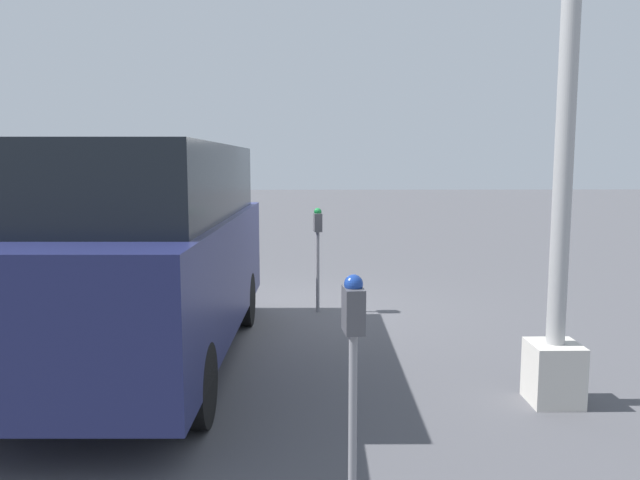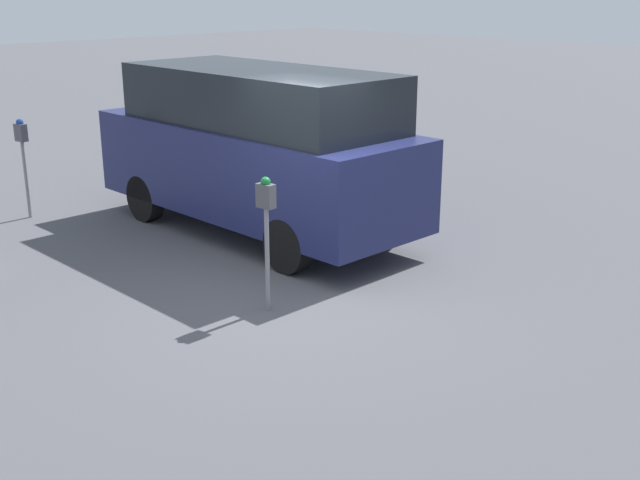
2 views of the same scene
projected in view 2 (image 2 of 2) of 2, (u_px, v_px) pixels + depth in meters
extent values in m
plane|color=#4C4C51|center=(288.00, 292.00, 9.35)|extent=(80.00, 80.00, 0.00)
cylinder|color=gray|center=(267.00, 260.00, 8.68)|extent=(0.05, 0.05, 1.17)
cube|color=#47474C|center=(266.00, 196.00, 8.46)|extent=(0.21, 0.13, 0.26)
sphere|color=#14662D|center=(266.00, 182.00, 8.41)|extent=(0.11, 0.11, 0.11)
cylinder|color=gray|center=(26.00, 180.00, 12.15)|extent=(0.05, 0.05, 1.18)
cube|color=#47474C|center=(21.00, 133.00, 11.93)|extent=(0.21, 0.13, 0.26)
sphere|color=navy|center=(20.00, 122.00, 11.88)|extent=(0.11, 0.11, 0.11)
cube|color=navy|center=(255.00, 166.00, 11.35)|extent=(5.20, 1.97, 1.22)
cube|color=black|center=(259.00, 97.00, 10.96)|extent=(4.16, 1.80, 0.76)
cube|color=orange|center=(124.00, 176.00, 12.81)|extent=(0.08, 0.12, 0.20)
cylinder|color=black|center=(145.00, 198.00, 12.07)|extent=(0.70, 0.24, 0.70)
cylinder|color=black|center=(232.00, 180.00, 13.17)|extent=(0.70, 0.24, 0.70)
cylinder|color=black|center=(288.00, 245.00, 9.90)|extent=(0.70, 0.24, 0.70)
cylinder|color=black|center=(377.00, 219.00, 11.00)|extent=(0.70, 0.24, 0.70)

